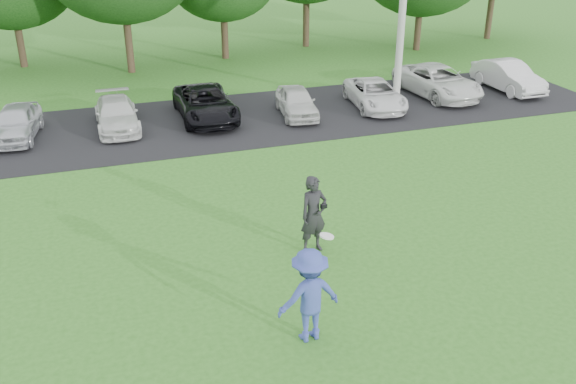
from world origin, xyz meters
name	(u,v)px	position (x,y,z in m)	size (l,w,h in m)	color
ground	(342,318)	(0.00, 0.00, 0.00)	(100.00, 100.00, 0.00)	#306A1E
parking_lot	(209,122)	(0.00, 13.00, 0.01)	(32.00, 6.50, 0.03)	black
frisbee_player	(309,295)	(-0.86, -0.37, 0.98)	(1.32, 0.83, 2.23)	#38479D
camera_bystander	(314,215)	(0.40, 2.77, 0.97)	(0.80, 0.61, 1.94)	black
parked_cars	(231,103)	(0.92, 13.16, 0.61)	(28.12, 4.99, 1.26)	silver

